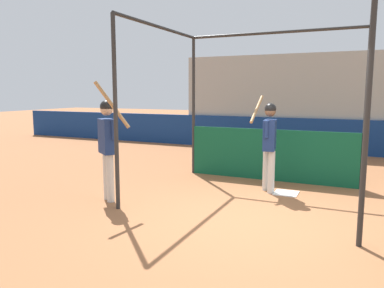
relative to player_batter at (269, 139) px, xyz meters
name	(u,v)px	position (x,y,z in m)	size (l,w,h in m)	color
ground_plane	(251,221)	(0.17, -1.79, -1.04)	(60.00, 60.00, 0.00)	#935B38
outfield_wall	(312,136)	(0.17, 5.23, -0.49)	(24.00, 0.12, 1.09)	navy
bleacher_section	(320,101)	(0.17, 7.29, 0.54)	(8.70, 4.00, 3.17)	#9E9E99
batting_cage	(264,124)	(-0.18, 0.34, 0.26)	(3.75, 3.13, 3.19)	#282828
home_plate	(286,193)	(0.36, -0.01, -1.03)	(0.44, 0.44, 0.02)	white
player_batter	(269,139)	(0.00, 0.00, 0.00)	(0.51, 0.87, 1.86)	silver
player_waiting	(108,140)	(-2.44, -1.80, 0.05)	(0.80, 0.61, 2.11)	silver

